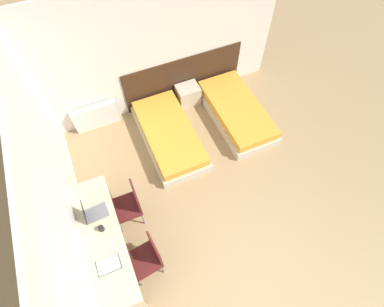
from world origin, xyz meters
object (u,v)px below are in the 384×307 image
object	(u,v)px
bed_near_window	(169,135)
nightstand	(188,95)
chair_near_notebook	(148,257)
chair_near_laptop	(129,204)
laptop	(92,213)
bed_near_door	(236,111)

from	to	relation	value
bed_near_window	nightstand	world-z (taller)	nightstand
nightstand	chair_near_notebook	size ratio (longest dim) A/B	0.50
chair_near_notebook	chair_near_laptop	bearing A→B (deg)	83.44
chair_near_notebook	laptop	size ratio (longest dim) A/B	2.67
bed_near_window	laptop	bearing A→B (deg)	-141.77
bed_near_window	chair_near_laptop	size ratio (longest dim) A/B	2.12
bed_near_door	chair_near_laptop	size ratio (longest dim) A/B	2.12
nightstand	laptop	world-z (taller)	laptop
chair_near_laptop	laptop	size ratio (longest dim) A/B	2.67
chair_near_laptop	bed_near_door	bearing A→B (deg)	26.11
bed_near_window	nightstand	xyz separation A→B (m)	(0.76, 0.81, 0.05)
bed_near_window	nightstand	distance (m)	1.12
bed_near_window	chair_near_notebook	size ratio (longest dim) A/B	2.12
nightstand	chair_near_laptop	xyz separation A→B (m)	(-1.92, -2.09, 0.31)
nightstand	chair_near_laptop	size ratio (longest dim) A/B	0.50
chair_near_laptop	nightstand	bearing A→B (deg)	48.10
bed_near_door	nightstand	world-z (taller)	nightstand
bed_near_window	chair_near_laptop	xyz separation A→B (m)	(-1.16, -1.28, 0.36)
bed_near_door	chair_near_laptop	distance (m)	2.99
nightstand	chair_near_laptop	bearing A→B (deg)	-132.51
bed_near_door	nightstand	size ratio (longest dim) A/B	4.25
bed_near_window	chair_near_notebook	bearing A→B (deg)	-118.00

